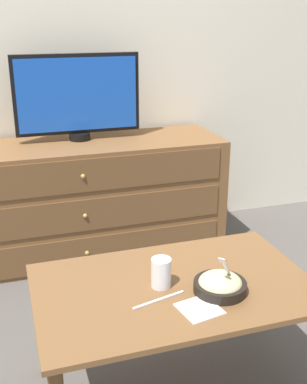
% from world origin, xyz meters
% --- Properties ---
extents(ground_plane, '(12.00, 12.00, 0.00)m').
position_xyz_m(ground_plane, '(0.00, 0.00, 0.00)').
color(ground_plane, '#56514C').
extents(wall_back, '(12.00, 0.05, 2.60)m').
position_xyz_m(wall_back, '(0.00, 0.03, 1.30)').
color(wall_back, silver).
rests_on(wall_back, ground_plane).
extents(dresser, '(1.69, 0.52, 0.67)m').
position_xyz_m(dresser, '(0.15, -0.28, 0.33)').
color(dresser, brown).
rests_on(dresser, ground_plane).
extents(tv, '(0.70, 0.12, 0.48)m').
position_xyz_m(tv, '(0.19, -0.21, 0.92)').
color(tv, black).
rests_on(tv, dresser).
extents(coffee_table, '(0.97, 0.61, 0.46)m').
position_xyz_m(coffee_table, '(0.29, -1.52, 0.40)').
color(coffee_table, brown).
rests_on(coffee_table, ground_plane).
extents(takeout_bowl, '(0.18, 0.18, 0.16)m').
position_xyz_m(takeout_bowl, '(0.43, -1.61, 0.48)').
color(takeout_bowl, black).
rests_on(takeout_bowl, coffee_table).
extents(drink_cup, '(0.07, 0.07, 0.10)m').
position_xyz_m(drink_cup, '(0.25, -1.52, 0.50)').
color(drink_cup, '#9E6638').
rests_on(drink_cup, coffee_table).
extents(napkin, '(0.14, 0.14, 0.00)m').
position_xyz_m(napkin, '(0.32, -1.69, 0.46)').
color(napkin, white).
rests_on(napkin, coffee_table).
extents(knife, '(0.19, 0.06, 0.01)m').
position_xyz_m(knife, '(0.21, -1.60, 0.46)').
color(knife, silver).
rests_on(knife, coffee_table).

